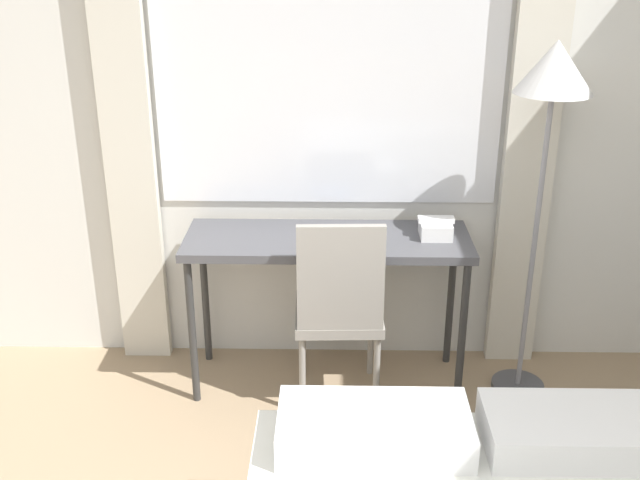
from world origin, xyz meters
name	(u,v)px	position (x,y,z in m)	size (l,w,h in m)	color
wall_back_with_window	(293,99)	(0.03, 2.80, 1.35)	(5.16, 0.13, 2.70)	silver
desk	(327,251)	(0.20, 2.50, 0.70)	(1.33, 0.45, 0.77)	#4C4C51
desk_chair	(339,304)	(0.25, 2.31, 0.52)	(0.41, 0.41, 0.95)	gray
standing_lamp	(552,100)	(1.14, 2.44, 1.43)	(0.33, 0.33, 1.68)	#4C4C51
telephone	(436,228)	(0.69, 2.51, 0.82)	(0.17, 0.15, 0.10)	white
book	(331,239)	(0.21, 2.45, 0.79)	(0.24, 0.22, 0.02)	navy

